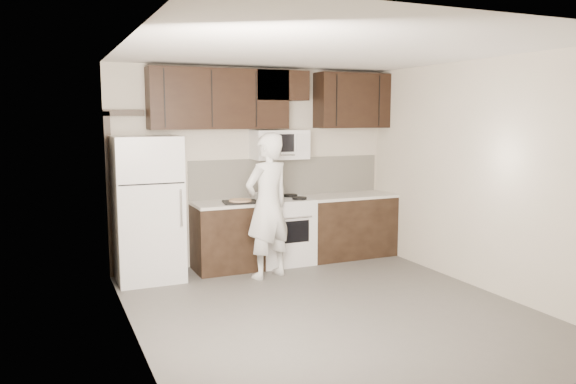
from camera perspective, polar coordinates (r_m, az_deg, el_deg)
floor at (r=6.12m, az=4.20°, el=-11.78°), size 4.50×4.50×0.00m
back_wall at (r=7.85m, az=-3.42°, el=2.67°), size 4.00×0.00×4.00m
ceiling at (r=5.80m, az=4.48°, el=14.23°), size 4.50×4.50×0.00m
counter_run at (r=7.93m, az=1.51°, el=-3.81°), size 2.95×0.64×0.91m
stove at (r=7.81m, az=-0.50°, el=-3.95°), size 0.76×0.66×0.94m
backsplash at (r=8.05m, az=-0.04°, el=1.58°), size 2.90×0.02×0.54m
upper_cabinets at (r=7.74m, az=-1.55°, el=9.51°), size 3.48×0.35×0.78m
microwave at (r=7.76m, az=-0.85°, el=4.84°), size 0.76×0.42×0.40m
refrigerator at (r=7.16m, az=-14.07°, el=-1.67°), size 0.80×0.76×1.80m
door_trim at (r=7.38m, az=-17.41°, el=1.21°), size 0.50×0.08×2.12m
saucepan at (r=7.79m, az=-2.14°, el=-0.12°), size 0.30×0.18×0.17m
baking_tray at (r=7.38m, az=-4.88°, el=-1.02°), size 0.49×0.40×0.02m
pizza at (r=7.38m, az=-4.88°, el=-0.85°), size 0.34×0.34×0.02m
person at (r=7.06m, az=-2.08°, el=-1.41°), size 0.78×0.64×1.84m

